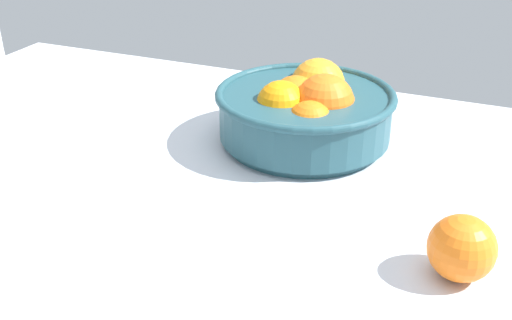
{
  "coord_description": "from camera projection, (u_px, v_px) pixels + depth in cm",
  "views": [
    {
      "loc": [
        27.92,
        -56.26,
        40.42
      ],
      "look_at": [
        3.29,
        2.96,
        7.41
      ],
      "focal_mm": 44.07,
      "sensor_mm": 36.0,
      "label": 1
    }
  ],
  "objects": [
    {
      "name": "ground_plane",
      "position": [
        221.0,
        232.0,
        0.75
      ],
      "size": [
        137.31,
        100.58,
        3.0
      ],
      "primitive_type": "cube",
      "color": "silver"
    },
    {
      "name": "fruit_bowl",
      "position": [
        306.0,
        111.0,
        0.91
      ],
      "size": [
        26.14,
        26.14,
        11.09
      ],
      "color": "#234C56",
      "rests_on": "ground_plane"
    },
    {
      "name": "loose_orange_1",
      "position": [
        462.0,
        248.0,
        0.63
      ],
      "size": [
        6.99,
        6.99,
        6.99
      ],
      "primitive_type": "sphere",
      "color": "orange",
      "rests_on": "ground_plane"
    }
  ]
}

